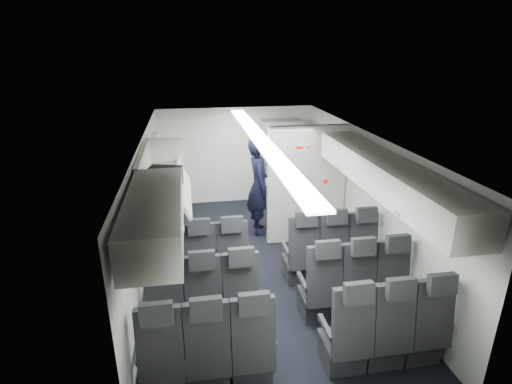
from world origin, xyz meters
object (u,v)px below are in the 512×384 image
object	(u,v)px
flight_attendant	(259,186)
carry_on_bag	(165,177)
galley_unit	(280,162)
boarding_door	(158,186)
seat_row_rear	(300,345)
seat_row_front	(267,261)
seat_row_mid	(280,296)

from	to	relation	value
flight_attendant	carry_on_bag	distance (m)	2.67
galley_unit	boarding_door	xyz separation A→B (m)	(-2.59, -1.17, 0.00)
galley_unit	seat_row_rear	bearing A→B (deg)	-100.65
boarding_door	flight_attendant	distance (m)	1.87
seat_row_front	seat_row_rear	distance (m)	1.80
galley_unit	seat_row_front	bearing A→B (deg)	-106.28
boarding_door	flight_attendant	size ratio (longest dim) A/B	1.00
seat_row_mid	seat_row_rear	xyz separation A→B (m)	(0.00, -0.90, 0.00)
seat_row_front	boarding_door	distance (m)	2.71
boarding_door	flight_attendant	xyz separation A→B (m)	(1.85, -0.24, -0.03)
galley_unit	seat_row_mid	bearing A→B (deg)	-102.88
seat_row_front	seat_row_mid	distance (m)	0.90
galley_unit	carry_on_bag	distance (m)	4.18
boarding_door	carry_on_bag	bearing A→B (deg)	-82.91
seat_row_front	galley_unit	distance (m)	3.43
boarding_door	carry_on_bag	size ratio (longest dim) A/B	4.61
carry_on_bag	seat_row_front	bearing A→B (deg)	20.65
seat_row_rear	galley_unit	world-z (taller)	galley_unit
seat_row_front	carry_on_bag	bearing A→B (deg)	-175.21
seat_row_mid	flight_attendant	size ratio (longest dim) A/B	1.80
seat_row_front	seat_row_rear	xyz separation A→B (m)	(0.00, -1.80, 0.00)
seat_row_rear	galley_unit	xyz separation A→B (m)	(0.95, 5.05, 0.55)
seat_row_rear	galley_unit	size ratio (longest dim) A/B	1.75
boarding_door	carry_on_bag	xyz separation A→B (m)	(0.27, -2.20, 0.87)
seat_row_front	seat_row_rear	world-z (taller)	same
seat_row_rear	seat_row_front	bearing A→B (deg)	90.00
carry_on_bag	seat_row_mid	bearing A→B (deg)	-14.05
galley_unit	carry_on_bag	bearing A→B (deg)	-124.51
boarding_door	seat_row_rear	bearing A→B (deg)	-67.13
seat_row_front	boarding_door	bearing A→B (deg)	128.16
seat_row_rear	flight_attendant	size ratio (longest dim) A/B	1.80
seat_row_rear	galley_unit	bearing A→B (deg)	79.35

